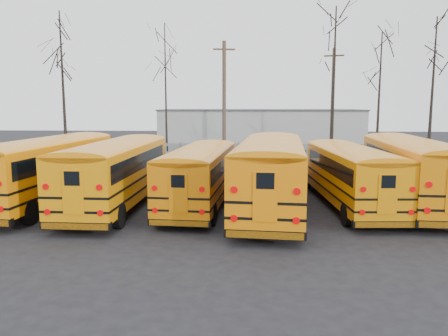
# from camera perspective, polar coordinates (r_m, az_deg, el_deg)

# --- Properties ---
(ground) EXTENTS (120.00, 120.00, 0.00)m
(ground) POSITION_cam_1_polar(r_m,az_deg,el_deg) (18.38, 1.01, -6.36)
(ground) COLOR black
(ground) RESTS_ON ground
(fence) EXTENTS (40.00, 0.04, 2.00)m
(fence) POSITION_cam_1_polar(r_m,az_deg,el_deg) (30.00, 1.90, 1.30)
(fence) COLOR gray
(fence) RESTS_ON ground
(distant_building) EXTENTS (22.00, 8.00, 4.00)m
(distant_building) POSITION_cam_1_polar(r_m,az_deg,el_deg) (49.86, 4.74, 5.21)
(distant_building) COLOR #ACADA8
(distant_building) RESTS_ON ground
(bus_a) EXTENTS (3.44, 11.48, 3.17)m
(bus_a) POSITION_cam_1_polar(r_m,az_deg,el_deg) (21.99, -22.00, 0.39)
(bus_a) COLOR black
(bus_a) RESTS_ON ground
(bus_b) EXTENTS (2.77, 11.10, 3.09)m
(bus_b) POSITION_cam_1_polar(r_m,az_deg,el_deg) (20.38, -13.69, 0.05)
(bus_b) COLOR black
(bus_b) RESTS_ON ground
(bus_c) EXTENTS (3.02, 10.17, 2.81)m
(bus_c) POSITION_cam_1_polar(r_m,az_deg,el_deg) (19.93, -3.08, -0.38)
(bus_c) COLOR black
(bus_c) RESTS_ON ground
(bus_d) EXTENTS (3.65, 11.78, 3.25)m
(bus_d) POSITION_cam_1_polar(r_m,az_deg,el_deg) (19.02, 6.15, -0.05)
(bus_d) COLOR black
(bus_d) RESTS_ON ground
(bus_e) EXTENTS (2.97, 10.28, 2.84)m
(bus_e) POSITION_cam_1_polar(r_m,az_deg,el_deg) (20.59, 16.16, -0.37)
(bus_e) COLOR black
(bus_e) RESTS_ON ground
(bus_f) EXTENTS (3.18, 11.43, 3.16)m
(bus_f) POSITION_cam_1_polar(r_m,az_deg,el_deg) (21.78, 23.36, 0.23)
(bus_f) COLOR black
(bus_f) RESTS_ON ground
(utility_pole_left) EXTENTS (1.67, 0.40, 9.38)m
(utility_pole_left) POSITION_cam_1_polar(r_m,az_deg,el_deg) (33.67, 0.02, 8.58)
(utility_pole_left) COLOR brown
(utility_pole_left) RESTS_ON ground
(utility_pole_right) EXTENTS (1.62, 0.58, 9.29)m
(utility_pole_right) POSITION_cam_1_polar(r_m,az_deg,el_deg) (38.24, 13.98, 8.23)
(utility_pole_right) COLOR #493B29
(utility_pole_right) RESTS_ON ground
(tree_0) EXTENTS (0.26, 0.26, 11.42)m
(tree_0) POSITION_cam_1_polar(r_m,az_deg,el_deg) (35.03, -20.26, 9.51)
(tree_0) COLOR black
(tree_0) RESTS_ON ground
(tree_1) EXTENTS (0.26, 0.26, 10.58)m
(tree_1) POSITION_cam_1_polar(r_m,az_deg,el_deg) (33.44, -7.60, 9.31)
(tree_1) COLOR black
(tree_1) RESTS_ON ground
(tree_2) EXTENTS (0.26, 0.26, 11.45)m
(tree_2) POSITION_cam_1_polar(r_m,az_deg,el_deg) (32.55, 14.10, 9.93)
(tree_2) COLOR black
(tree_2) RESTS_ON ground
(tree_3) EXTENTS (0.26, 0.26, 9.59)m
(tree_3) POSITION_cam_1_polar(r_m,az_deg,el_deg) (32.76, 19.56, 8.07)
(tree_3) COLOR black
(tree_3) RESTS_ON ground
(tree_4) EXTENTS (0.26, 0.26, 10.88)m
(tree_4) POSITION_cam_1_polar(r_m,az_deg,el_deg) (35.69, 25.54, 8.76)
(tree_4) COLOR black
(tree_4) RESTS_ON ground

